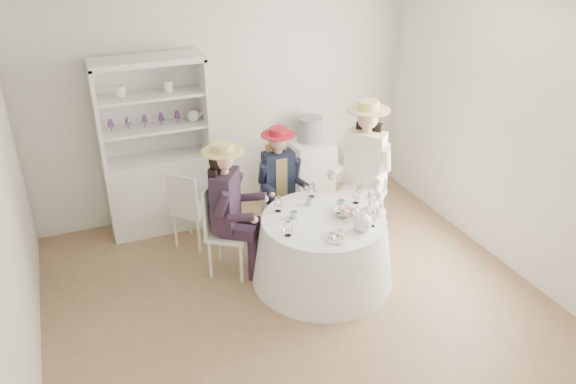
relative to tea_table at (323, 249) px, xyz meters
name	(u,v)px	position (x,y,z in m)	size (l,w,h in m)	color
ground	(292,293)	(-0.38, -0.12, -0.34)	(4.50, 4.50, 0.00)	olive
ceiling	(293,0)	(-0.38, -0.12, 2.36)	(4.50, 4.50, 0.00)	white
wall_back	(225,99)	(-0.38, 1.88, 1.01)	(4.50, 4.50, 0.00)	silver
wall_front	(430,303)	(-0.38, -2.12, 1.01)	(4.50, 4.50, 0.00)	silver
wall_left	(4,215)	(-2.63, -0.12, 1.01)	(4.50, 4.50, 0.00)	silver
wall_right	(502,130)	(1.87, -0.12, 1.01)	(4.50, 4.50, 0.00)	silver
tea_table	(323,249)	(0.00, 0.00, 0.00)	(1.39, 1.39, 0.68)	white
hutch	(159,170)	(-1.25, 1.64, 0.36)	(1.30, 0.80, 1.96)	silver
side_table	(309,170)	(0.58, 1.63, 0.05)	(0.50, 0.50, 0.78)	silver
hatbox	(310,129)	(0.58, 1.63, 0.59)	(0.30, 0.30, 0.30)	black
guest_left	(228,203)	(-0.80, 0.46, 0.45)	(0.60, 0.57, 1.40)	silver
guest_mid	(279,177)	(-0.09, 0.92, 0.39)	(0.46, 0.48, 1.28)	silver
guest_right	(364,164)	(0.73, 0.56, 0.55)	(0.67, 0.66, 1.57)	silver
spare_chair	(189,207)	(-1.06, 1.09, 0.13)	(0.51, 0.51, 0.88)	silver
teacup_a	(294,215)	(-0.26, 0.11, 0.38)	(0.08, 0.08, 0.06)	white
teacup_b	(309,202)	(-0.02, 0.30, 0.38)	(0.07, 0.07, 0.06)	white
teacup_c	(341,205)	(0.25, 0.13, 0.38)	(0.09, 0.09, 0.07)	white
flower_bowl	(344,213)	(0.21, -0.02, 0.37)	(0.20, 0.20, 0.05)	white
flower_arrangement	(349,211)	(0.22, -0.09, 0.42)	(0.17, 0.17, 0.06)	pink
table_teapot	(363,223)	(0.23, -0.33, 0.42)	(0.25, 0.18, 0.19)	white
sandwich_plate	(337,236)	(-0.04, -0.35, 0.36)	(0.26, 0.26, 0.06)	white
cupcake_stand	(374,204)	(0.51, -0.06, 0.43)	(0.24, 0.24, 0.22)	white
stemware_set	(324,212)	(0.00, 0.00, 0.42)	(0.94, 0.98, 0.15)	white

